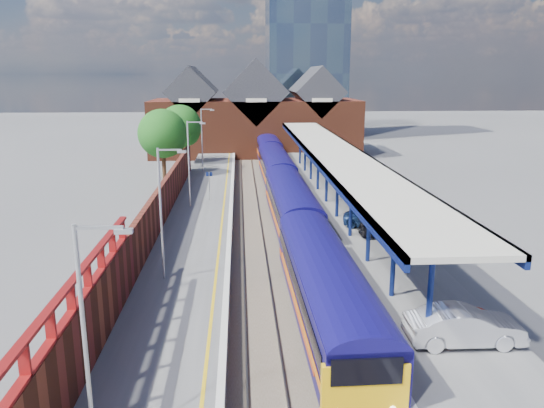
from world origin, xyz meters
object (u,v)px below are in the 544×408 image
at_px(train, 282,181).
at_px(lamp_post_a, 90,335).
at_px(lamp_post_b, 163,206).
at_px(lamp_post_d, 203,136).
at_px(parked_car_red, 458,319).
at_px(parked_car_silver, 464,326).
at_px(parked_car_blue, 374,219).
at_px(platform_sign, 209,181).
at_px(lamp_post_c, 190,158).
at_px(parked_car_dark, 389,228).

relative_size(train, lamp_post_a, 9.42).
relative_size(lamp_post_b, lamp_post_d, 1.00).
relative_size(parked_car_red, parked_car_silver, 0.81).
bearing_deg(lamp_post_b, parked_car_blue, 33.75).
height_order(platform_sign, parked_car_blue, platform_sign).
bearing_deg(parked_car_silver, lamp_post_d, 18.62).
distance_m(lamp_post_c, parked_car_dark, 17.13).
bearing_deg(parked_car_blue, platform_sign, 71.37).
relative_size(lamp_post_d, parked_car_red, 1.85).
distance_m(lamp_post_d, parked_car_blue, 26.87).
relative_size(train, platform_sign, 26.37).
bearing_deg(parked_car_red, parked_car_silver, 150.99).
bearing_deg(lamp_post_a, parked_car_red, 28.06).
bearing_deg(lamp_post_b, parked_car_red, -28.45).
relative_size(train, lamp_post_b, 9.42).
bearing_deg(lamp_post_a, parked_car_blue, 59.66).
relative_size(train, parked_car_red, 17.39).
bearing_deg(parked_car_dark, train, 25.84).
distance_m(lamp_post_c, parked_car_silver, 27.36).
distance_m(train, parked_car_dark, 15.22).
height_order(lamp_post_b, parked_car_red, lamp_post_b).
bearing_deg(platform_sign, parked_car_dark, -42.06).
relative_size(lamp_post_d, platform_sign, 2.80).
bearing_deg(platform_sign, lamp_post_b, -94.33).
height_order(lamp_post_c, parked_car_red, lamp_post_c).
xyz_separation_m(lamp_post_b, parked_car_dark, (13.95, 6.64, -3.40)).
bearing_deg(parked_car_red, lamp_post_b, 40.74).
height_order(lamp_post_a, parked_car_blue, lamp_post_a).
bearing_deg(parked_car_red, platform_sign, 4.15).
xyz_separation_m(lamp_post_a, lamp_post_c, (0.00, 30.00, 0.00)).
distance_m(lamp_post_b, lamp_post_c, 16.00).
height_order(lamp_post_a, parked_car_dark, lamp_post_a).
height_order(platform_sign, parked_car_red, platform_sign).
bearing_deg(lamp_post_c, parked_car_red, -60.54).
xyz_separation_m(train, parked_car_dark, (6.09, -13.94, -0.53)).
bearing_deg(train, lamp_post_d, 124.54).
xyz_separation_m(lamp_post_c, platform_sign, (1.36, 2.00, -2.30)).
distance_m(train, lamp_post_b, 22.22).
distance_m(lamp_post_d, platform_sign, 14.25).
height_order(parked_car_red, parked_car_silver, parked_car_silver).
height_order(parked_car_dark, parked_car_blue, parked_car_blue).
distance_m(platform_sign, parked_car_dark, 16.99).
bearing_deg(train, parked_car_dark, -66.40).
relative_size(platform_sign, parked_car_dark, 0.61).
relative_size(lamp_post_b, parked_car_blue, 1.64).
height_order(lamp_post_d, parked_car_blue, lamp_post_d).
bearing_deg(lamp_post_d, train, -55.46).
distance_m(parked_car_dark, parked_car_blue, 2.40).
bearing_deg(lamp_post_b, lamp_post_a, -90.00).
bearing_deg(parked_car_silver, parked_car_red, -7.49).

